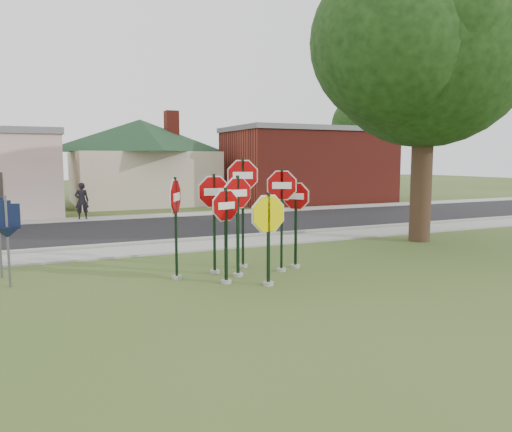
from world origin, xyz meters
name	(u,v)px	position (x,y,z in m)	size (l,w,h in m)	color
ground	(266,289)	(0.00, 0.00, 0.00)	(120.00, 120.00, 0.00)	#35521E
sidewalk_near	(190,247)	(0.00, 5.50, 0.03)	(60.00, 1.60, 0.06)	gray
road	(156,229)	(0.00, 10.00, 0.02)	(60.00, 7.00, 0.04)	black
sidewalk_far	(134,217)	(0.00, 14.30, 0.03)	(60.00, 1.60, 0.06)	gray
curb	(181,241)	(0.00, 6.50, 0.07)	(60.00, 0.20, 0.14)	gray
stop_sign_center	(238,212)	(-0.10, 1.33, 1.53)	(1.01, 0.24, 2.50)	gray
stop_sign_yellow	(268,227)	(0.18, 0.26, 1.30)	(1.17, 0.24, 2.17)	gray
stop_sign_left	(226,224)	(-0.60, 0.82, 1.34)	(0.95, 0.29, 2.25)	gray
stop_sign_right	(282,206)	(1.09, 1.37, 1.64)	(0.93, 0.46, 2.65)	gray
stop_sign_back_right	(243,196)	(0.39, 2.17, 1.85)	(1.06, 0.31, 2.91)	gray
stop_sign_back_left	(214,209)	(-0.50, 1.84, 1.57)	(1.07, 0.24, 2.53)	gray
stop_sign_far_right	(296,213)	(1.61, 1.59, 1.40)	(0.61, 0.78, 2.33)	gray
stop_sign_far_left	(176,213)	(-1.49, 1.70, 1.54)	(0.58, 0.99, 2.48)	gray
building_house	(141,145)	(2.00, 22.00, 3.65)	(11.60, 11.60, 6.20)	#BBAB95
building_brick	(308,165)	(12.00, 18.50, 2.40)	(10.20, 6.20, 4.75)	maroon
oak_tree	(427,40)	(7.50, 3.50, 6.64)	(10.60, 10.00, 10.15)	#302015
bg_tree_right	(364,126)	(22.00, 26.00, 5.58)	(5.60, 5.60, 8.40)	#302015
pedestrian	(82,201)	(-2.32, 14.29, 0.89)	(0.61, 0.40, 1.66)	black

